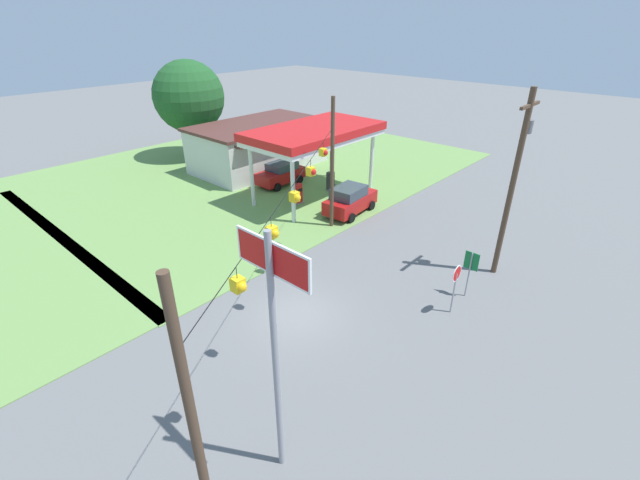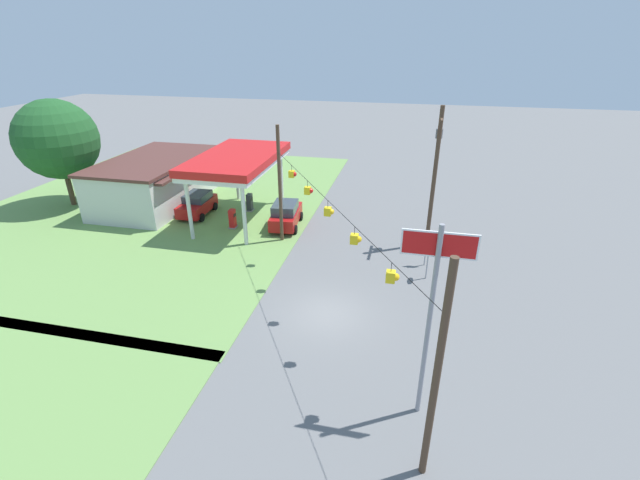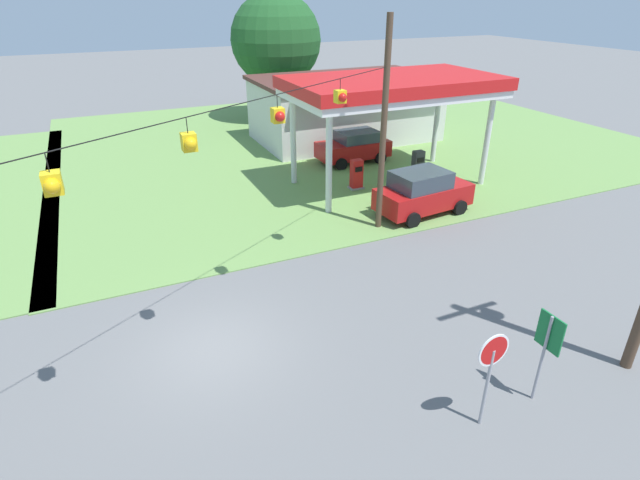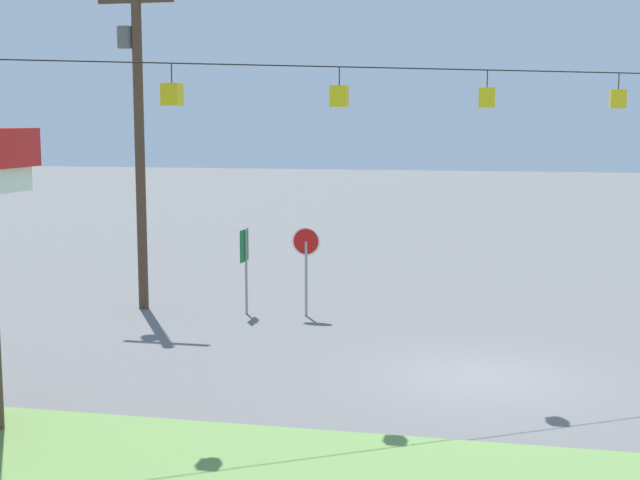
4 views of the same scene
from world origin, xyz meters
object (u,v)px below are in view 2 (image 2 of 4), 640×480
car_at_pumps_front (286,214)px  utility_pole_main (435,171)px  tree_behind_station (57,140)px  gas_station_canopy (237,161)px  car_at_pumps_rear (197,204)px  stop_sign_roadside (429,252)px  route_sign (427,241)px  fuel_pump_near (233,219)px  fuel_pump_far (250,203)px  gas_station_store (156,181)px  stop_sign_overhead (434,287)px

car_at_pumps_front → utility_pole_main: bearing=-99.9°
car_at_pumps_front → utility_pole_main: 11.46m
utility_pole_main → tree_behind_station: size_ratio=1.07×
gas_station_canopy → car_at_pumps_rear: (0.12, 3.88, -3.83)m
stop_sign_roadside → car_at_pumps_front: bearing=-118.3°
gas_station_canopy → route_sign: gas_station_canopy is taller
gas_station_canopy → route_sign: size_ratio=4.16×
car_at_pumps_front → stop_sign_roadside: bearing=-123.9°
car_at_pumps_front → stop_sign_roadside: size_ratio=1.77×
fuel_pump_near → car_at_pumps_rear: car_at_pumps_rear is taller
fuel_pump_far → utility_pole_main: (-3.23, -14.48, 4.60)m
fuel_pump_far → stop_sign_roadside: 16.59m
stop_sign_roadside → route_sign: bearing=-177.0°
tree_behind_station → car_at_pumps_front: bearing=-91.5°
fuel_pump_far → tree_behind_station: tree_behind_station is taller
car_at_pumps_front → route_sign: (-3.94, -10.45, 0.70)m
fuel_pump_near → fuel_pump_far: (3.60, 0.00, 0.00)m
gas_station_store → fuel_pump_near: bearing=-113.6°
car_at_pumps_front → car_at_pumps_rear: car_at_pumps_front is taller
gas_station_store → fuel_pump_far: size_ratio=7.65×
car_at_pumps_rear → stop_sign_overhead: stop_sign_overhead is taller
gas_station_canopy → utility_pole_main: utility_pole_main is taller
gas_station_store → route_sign: bearing=-105.9°
car_at_pumps_rear → stop_sign_roadside: size_ratio=1.64×
car_at_pumps_rear → tree_behind_station: tree_behind_station is taller
fuel_pump_near → stop_sign_roadside: (-4.51, -14.42, 1.10)m
gas_station_store → car_at_pumps_rear: (-1.82, -4.69, -1.07)m
stop_sign_overhead → car_at_pumps_front: bearing=32.4°
car_at_pumps_front → tree_behind_station: bearing=82.9°
tree_behind_station → gas_station_store: bearing=-73.5°
car_at_pumps_front → tree_behind_station: tree_behind_station is taller
gas_station_canopy → route_sign: (-4.58, -14.33, -3.05)m
car_at_pumps_front → stop_sign_overhead: 19.61m
gas_station_store → fuel_pump_near: gas_station_store is taller
gas_station_canopy → tree_behind_station: (-0.14, 15.57, 0.91)m
car_at_pumps_rear → stop_sign_overhead: 25.09m
stop_sign_overhead → gas_station_canopy: bearing=40.1°
stop_sign_roadside → tree_behind_station: 30.87m
fuel_pump_near → car_at_pumps_rear: bearing=63.7°
gas_station_store → car_at_pumps_front: gas_station_store is taller
stop_sign_overhead → route_sign: (12.14, -0.23, -3.92)m
route_sign → utility_pole_main: (3.15, -0.15, 3.61)m
gas_station_store → stop_sign_overhead: 29.60m
car_at_pumps_front → stop_sign_roadside: (-5.68, -10.54, 0.81)m
car_at_pumps_rear → stop_sign_roadside: bearing=69.3°
gas_station_canopy → stop_sign_roadside: (-6.31, -14.42, -2.95)m
gas_station_store → route_sign: gas_station_store is taller
gas_station_store → stop_sign_roadside: bearing=-109.7°
fuel_pump_near → tree_behind_station: tree_behind_station is taller
stop_sign_overhead → fuel_pump_far: bearing=37.3°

